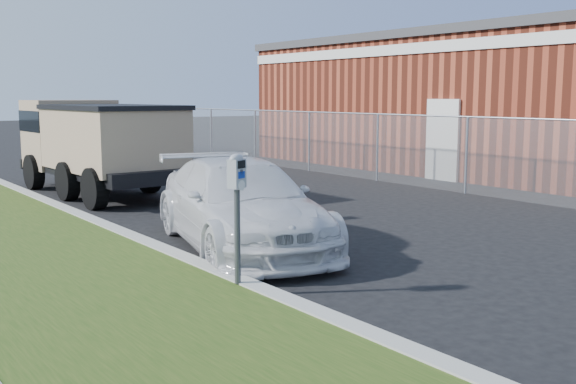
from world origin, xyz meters
TOP-DOWN VIEW (x-y plane):
  - ground at (0.00, 0.00)m, footprint 120.00×120.00m
  - chainlink_fence at (6.00, 7.00)m, footprint 0.06×30.06m
  - brick_building at (12.00, 8.00)m, footprint 9.20×14.20m
  - parking_meter at (-2.72, 0.18)m, footprint 0.24×0.20m
  - white_wagon at (-1.35, 2.34)m, footprint 2.92×4.87m
  - dump_truck at (-0.99, 9.20)m, footprint 2.38×5.63m

SIDE VIEW (x-z plane):
  - ground at x=0.00m, z-range 0.00..0.00m
  - white_wagon at x=-1.35m, z-range 0.00..1.32m
  - dump_truck at x=-0.99m, z-range 0.14..2.32m
  - parking_meter at x=-2.72m, z-range 0.48..1.98m
  - chainlink_fence at x=6.00m, z-range -13.74..16.26m
  - brick_building at x=12.00m, z-range 0.04..4.21m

